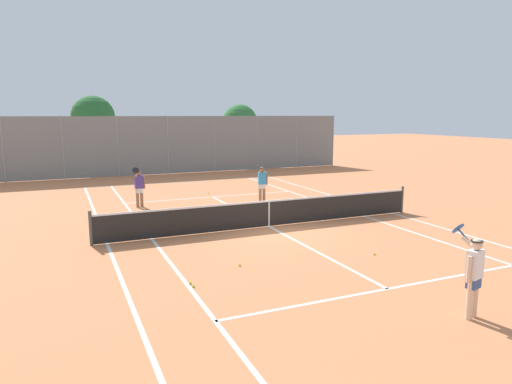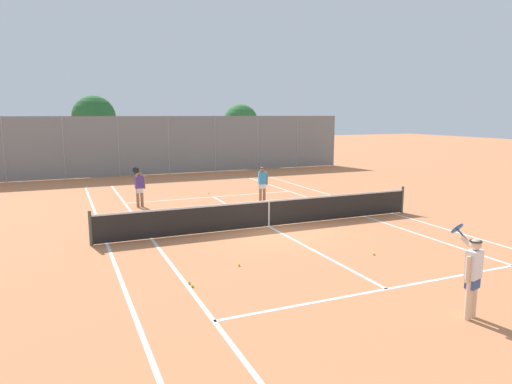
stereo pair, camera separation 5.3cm
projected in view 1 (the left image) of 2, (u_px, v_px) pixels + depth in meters
name	position (u px, v px, depth m)	size (l,w,h in m)	color
ground_plane	(269.00, 227.00, 16.19)	(120.00, 120.00, 0.00)	#CC7A4C
court_line_markings	(269.00, 226.00, 16.19)	(11.10, 23.90, 0.01)	silver
tennis_net	(269.00, 213.00, 16.10)	(12.00, 0.10, 1.07)	#474C47
player_near_side	(474.00, 272.00, 8.78)	(0.53, 0.84, 1.77)	beige
player_far_left	(139.00, 186.00, 19.40)	(0.60, 0.78, 1.77)	#936B4C
player_far_right	(262.00, 182.00, 20.58)	(0.48, 0.47, 1.60)	#936B4C
loose_tennis_ball_0	(190.00, 283.00, 10.70)	(0.07, 0.07, 0.07)	#D1DB33
loose_tennis_ball_1	(193.00, 286.00, 10.50)	(0.07, 0.07, 0.07)	#D1DB33
loose_tennis_ball_2	(374.00, 254.00, 12.92)	(0.07, 0.07, 0.07)	#D1DB33
loose_tennis_ball_3	(208.00, 193.00, 22.83)	(0.07, 0.07, 0.07)	#D1DB33
loose_tennis_ball_4	(240.00, 265.00, 11.95)	(0.07, 0.07, 0.07)	#D1DB33
back_fence	(168.00, 145.00, 30.15)	(25.77, 0.08, 3.84)	gray
tree_behind_left	(94.00, 119.00, 31.15)	(2.91, 2.91, 5.20)	brown
tree_behind_right	(240.00, 123.00, 35.03)	(2.69, 2.69, 4.70)	brown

